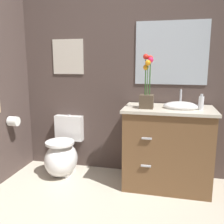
# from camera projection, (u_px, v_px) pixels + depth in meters

# --- Properties ---
(wall_back) EXTENTS (3.94, 0.05, 2.50)m
(wall_back) POSITION_uv_depth(u_px,v_px,m) (140.00, 71.00, 2.93)
(wall_back) COLOR #4C3D38
(wall_back) RESTS_ON ground_plane
(toilet) EXTENTS (0.38, 0.59, 0.69)m
(toilet) POSITION_uv_depth(u_px,v_px,m) (63.00, 154.00, 3.04)
(toilet) COLOR white
(toilet) RESTS_ON ground_plane
(vanity_cabinet) EXTENTS (0.94, 0.56, 1.06)m
(vanity_cabinet) POSITION_uv_depth(u_px,v_px,m) (167.00, 147.00, 2.70)
(vanity_cabinet) COLOR brown
(vanity_cabinet) RESTS_ON ground_plane
(flower_vase) EXTENTS (0.14, 0.14, 0.55)m
(flower_vase) POSITION_uv_depth(u_px,v_px,m) (147.00, 91.00, 2.56)
(flower_vase) COLOR #4C3D2D
(flower_vase) RESTS_ON vanity_cabinet
(soap_bottle) EXTENTS (0.05, 0.05, 0.16)m
(soap_bottle) POSITION_uv_depth(u_px,v_px,m) (201.00, 103.00, 2.50)
(soap_bottle) COLOR white
(soap_bottle) RESTS_ON vanity_cabinet
(wall_poster) EXTENTS (0.39, 0.01, 0.42)m
(wall_poster) POSITION_uv_depth(u_px,v_px,m) (68.00, 57.00, 3.06)
(wall_poster) COLOR beige
(wall_mirror) EXTENTS (0.80, 0.01, 0.70)m
(wall_mirror) POSITION_uv_depth(u_px,v_px,m) (171.00, 53.00, 2.78)
(wall_mirror) COLOR #B2BCC6
(toilet_paper_roll) EXTENTS (0.11, 0.11, 0.11)m
(toilet_paper_roll) POSITION_uv_depth(u_px,v_px,m) (14.00, 121.00, 2.88)
(toilet_paper_roll) COLOR white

